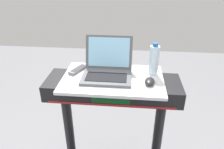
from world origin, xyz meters
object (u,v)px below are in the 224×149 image
object	(u,v)px
water_bottle	(154,60)
laptop	(107,69)
tv_remote	(78,69)
computer_mouse	(150,81)

from	to	relation	value
water_bottle	laptop	bearing A→B (deg)	-171.68
tv_remote	water_bottle	bearing A→B (deg)	0.15
laptop	water_bottle	bearing A→B (deg)	5.63
water_bottle	tv_remote	xyz separation A→B (m)	(-0.52, -0.00, -0.09)
computer_mouse	water_bottle	world-z (taller)	water_bottle
computer_mouse	tv_remote	xyz separation A→B (m)	(-0.49, 0.13, -0.01)
water_bottle	tv_remote	bearing A→B (deg)	-179.85
computer_mouse	water_bottle	distance (m)	0.16
laptop	tv_remote	bearing A→B (deg)	165.78
water_bottle	computer_mouse	bearing A→B (deg)	-101.94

